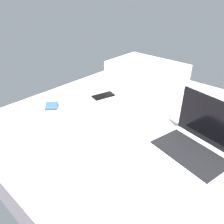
{
  "coord_description": "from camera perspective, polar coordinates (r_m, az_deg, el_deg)",
  "views": [
    {
      "loc": [
        35.03,
        -84.97,
        81.16
      ],
      "look_at": [
        -31.63,
        -12.09,
        24.0
      ],
      "focal_mm": 35.85,
      "sensor_mm": 36.0,
      "label": 1
    }
  ],
  "objects": [
    {
      "name": "bed_mattress",
      "position": [
        1.17,
        15.86,
        -9.46
      ],
      "size": [
        180.0,
        140.0,
        18.0
      ],
      "primitive_type": "cube",
      "color": "silver",
      "rests_on": "ground"
    },
    {
      "name": "snack_cup",
      "position": [
        1.14,
        -14.13,
        -1.07
      ],
      "size": [
        9.1,
        10.11,
        13.85
      ],
      "color": "silver",
      "rests_on": "bed_mattress"
    },
    {
      "name": "cell_phone",
      "position": [
        1.44,
        -2.23,
        4.16
      ],
      "size": [
        10.37,
        15.33,
        0.8
      ],
      "primitive_type": "cube",
      "rotation": [
        0.0,
        0.0,
        2.86
      ],
      "color": "black",
      "rests_on": "bed_mattress"
    },
    {
      "name": "pillow",
      "position": [
        1.69,
        8.83,
        10.08
      ],
      "size": [
        52.0,
        36.0,
        13.0
      ],
      "primitive_type": "cube",
      "color": "white",
      "rests_on": "bed_mattress"
    },
    {
      "name": "laptop",
      "position": [
        1.01,
        20.91,
        -7.71
      ],
      "size": [
        37.33,
        29.83,
        23.0
      ],
      "rotation": [
        0.0,
        0.0,
        -0.23
      ],
      "color": "silver",
      "rests_on": "bed_mattress"
    }
  ]
}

